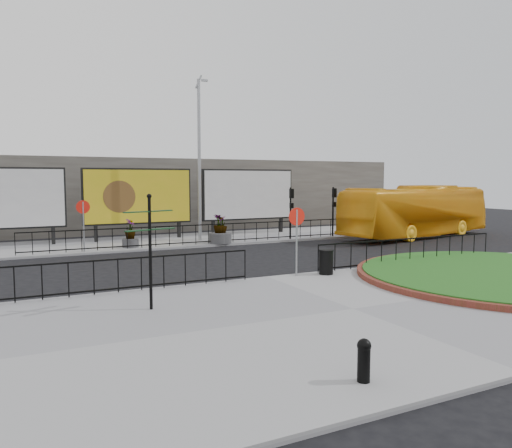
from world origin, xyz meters
TOP-DOWN VIEW (x-y plane):
  - ground at (0.00, 0.00)m, footprint 90.00×90.00m
  - pavement_near at (0.00, -5.00)m, footprint 30.00×10.00m
  - pavement_far at (0.00, 12.00)m, footprint 44.00×6.00m
  - brick_edge at (7.50, -4.00)m, footprint 10.40×10.40m
  - grass_lawn at (7.50, -4.00)m, footprint 10.00×10.00m
  - railing_near_left at (-6.00, -0.30)m, footprint 10.00×0.10m
  - railing_near_right at (6.50, -0.30)m, footprint 9.00×0.10m
  - railing_far at (1.00, 9.30)m, footprint 18.00×0.10m
  - speed_sign_far at (-5.00, 9.40)m, footprint 0.64×0.07m
  - speed_sign_near at (1.00, -0.40)m, footprint 0.64×0.07m
  - billboard_left at (-8.50, 12.97)m, footprint 6.20×0.31m
  - billboard_mid at (-1.50, 12.97)m, footprint 6.20×0.31m
  - billboard_right at (5.50, 12.97)m, footprint 6.20×0.31m
  - lamp_post at (1.51, 11.00)m, footprint 0.74×0.18m
  - signal_pole_a at (6.50, 9.34)m, footprint 0.22×0.26m
  - signal_pole_b at (9.50, 9.34)m, footprint 0.22×0.26m
  - building_backdrop at (0.00, 22.00)m, footprint 40.00×10.00m
  - fingerpost_sign at (-4.88, -2.62)m, footprint 1.44×0.62m
  - bollard at (-2.84, -9.00)m, footprint 0.25×0.25m
  - litter_bin at (2.15, -0.60)m, footprint 0.55×0.55m
  - bus at (14.37, 7.46)m, footprint 11.81×4.71m
  - planter_a at (-2.67, 9.93)m, footprint 0.84×0.84m
  - planter_b at (2.00, 9.40)m, footprint 1.07×1.07m
  - planter_c at (2.20, 9.40)m, footprint 1.02×1.02m

SIDE VIEW (x-z plane):
  - ground at x=0.00m, z-range 0.00..0.00m
  - pavement_near at x=0.00m, z-range 0.00..0.12m
  - pavement_far at x=0.00m, z-range 0.00..0.12m
  - brick_edge at x=7.50m, z-range 0.12..0.30m
  - grass_lawn at x=7.50m, z-range 0.12..0.34m
  - bollard at x=-2.84m, z-range 0.15..0.92m
  - litter_bin at x=2.15m, z-range 0.12..1.03m
  - planter_c at x=2.20m, z-range -0.11..1.38m
  - railing_near_left at x=-6.00m, z-range 0.12..1.22m
  - railing_near_right at x=6.50m, z-range 0.12..1.22m
  - railing_far at x=1.00m, z-range 0.12..1.22m
  - planter_b at x=2.00m, z-range -0.12..1.47m
  - planter_a at x=-2.67m, z-range -0.01..1.45m
  - bus at x=14.37m, z-range 0.00..3.21m
  - speed_sign_far at x=-5.00m, z-range 0.68..3.15m
  - speed_sign_near at x=1.00m, z-range 0.68..3.15m
  - fingerpost_sign at x=-4.88m, z-range 0.44..3.54m
  - signal_pole_a at x=6.50m, z-range 0.60..3.60m
  - signal_pole_b at x=9.50m, z-range 0.60..3.60m
  - building_backdrop at x=0.00m, z-range 0.00..5.00m
  - billboard_left at x=-8.50m, z-range 0.55..4.65m
  - billboard_mid at x=-1.50m, z-range 0.55..4.65m
  - billboard_right at x=5.50m, z-range 0.55..4.65m
  - lamp_post at x=1.51m, z-range 0.21..9.44m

